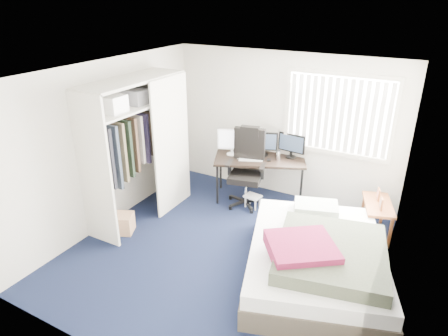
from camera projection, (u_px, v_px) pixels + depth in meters
ground at (225, 252)px, 5.62m from camera, size 4.20×4.20×0.00m
room_shell at (225, 152)px, 5.01m from camera, size 4.20×4.20×4.20m
window_assembly at (338, 115)px, 6.21m from camera, size 1.72×0.09×1.32m
closet at (136, 137)px, 6.02m from camera, size 0.64×1.84×2.22m
desk at (260, 156)px, 6.83m from camera, size 1.68×1.26×1.21m
office_chair at (247, 175)px, 6.75m from camera, size 0.74×0.74×1.33m
footstool at (253, 198)px, 6.73m from camera, size 0.29×0.25×0.22m
nightstand at (378, 207)px, 5.86m from camera, size 0.58×0.83×0.70m
bed at (317, 258)px, 4.99m from camera, size 2.25×2.60×0.72m
pine_box at (120, 223)px, 6.04m from camera, size 0.47×0.43×0.29m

